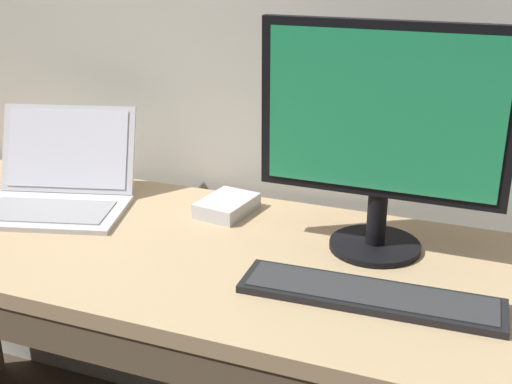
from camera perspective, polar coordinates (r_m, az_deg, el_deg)
The scene contains 5 objects.
desk at distance 1.48m, azimuth -5.53°, elevation -11.51°, with size 1.82×0.62×0.73m.
laptop_silver at distance 1.65m, azimuth -16.87°, elevation 0.62°, with size 0.41×0.38×0.22m.
external_monitor at distance 1.29m, azimuth 10.91°, elevation 5.37°, with size 0.49×0.19×0.47m.
wired_keyboard at distance 1.21m, azimuth 9.84°, elevation -8.84°, with size 0.47×0.13×0.02m.
external_drive_box at distance 1.54m, azimuth -2.46°, elevation -1.21°, with size 0.10×0.14×0.03m, color silver.
Camera 1 is at (0.58, -1.12, 1.34)m, focal length 46.03 mm.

